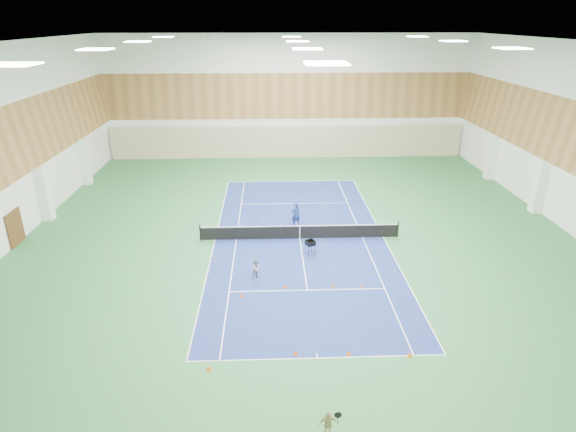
{
  "coord_description": "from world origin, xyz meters",
  "views": [
    {
      "loc": [
        -1.9,
        -28.27,
        13.28
      ],
      "look_at": [
        -0.8,
        -0.93,
        2.0
      ],
      "focal_mm": 30.0,
      "sensor_mm": 36.0,
      "label": 1
    }
  ],
  "objects": [
    {
      "name": "room_shell",
      "position": [
        0.0,
        0.0,
        6.0
      ],
      "size": [
        36.0,
        40.0,
        12.0
      ],
      "primitive_type": null,
      "color": "white",
      "rests_on": "ground"
    },
    {
      "name": "child_court",
      "position": [
        -2.68,
        -4.97,
        0.6
      ],
      "size": [
        0.74,
        0.7,
        1.2
      ],
      "primitive_type": "imported",
      "rotation": [
        0.0,
        0.0,
        0.6
      ],
      "color": "#9A99A2",
      "rests_on": "ground"
    },
    {
      "name": "ground",
      "position": [
        0.0,
        0.0,
        0.0
      ],
      "size": [
        40.0,
        40.0,
        0.0
      ],
      "primitive_type": "plane",
      "color": "#2D6A39",
      "rests_on": "ground"
    },
    {
      "name": "cone_base_a",
      "position": [
        -4.49,
        -12.46,
        0.12
      ],
      "size": [
        0.22,
        0.22,
        0.24
      ],
      "primitive_type": "cone",
      "color": "orange",
      "rests_on": "ground"
    },
    {
      "name": "wood_cladding",
      "position": [
        0.0,
        0.0,
        8.0
      ],
      "size": [
        36.0,
        40.0,
        8.0
      ],
      "primitive_type": null,
      "color": "#A16D3B",
      "rests_on": "room_shell"
    },
    {
      "name": "coach",
      "position": [
        -0.15,
        2.12,
        0.85
      ],
      "size": [
        0.72,
        0.58,
        1.7
      ],
      "primitive_type": "imported",
      "rotation": [
        0.0,
        0.0,
        3.46
      ],
      "color": "navy",
      "rests_on": "ground"
    },
    {
      "name": "back_curtain",
      "position": [
        0.0,
        19.75,
        1.6
      ],
      "size": [
        35.4,
        0.16,
        3.2
      ],
      "primitive_type": "cube",
      "color": "#C6B793",
      "rests_on": "ground"
    },
    {
      "name": "door_left_b",
      "position": [
        -17.92,
        0.0,
        1.1
      ],
      "size": [
        0.08,
        1.8,
        2.2
      ],
      "primitive_type": "cube",
      "color": "#593319",
      "rests_on": "ground"
    },
    {
      "name": "cone_svc_d",
      "position": [
        2.94,
        -6.21,
        0.09
      ],
      "size": [
        0.17,
        0.17,
        0.19
      ],
      "primitive_type": "cone",
      "color": "orange",
      "rests_on": "ground"
    },
    {
      "name": "ball_cart",
      "position": [
        0.49,
        -2.22,
        0.46
      ],
      "size": [
        0.7,
        0.7,
        0.92
      ],
      "primitive_type": null,
      "rotation": [
        0.0,
        0.0,
        0.43
      ],
      "color": "black",
      "rests_on": "ground"
    },
    {
      "name": "cone_svc_c",
      "position": [
        1.42,
        -6.06,
        0.11
      ],
      "size": [
        0.19,
        0.19,
        0.21
      ],
      "primitive_type": "cone",
      "color": "orange",
      "rests_on": "ground"
    },
    {
      "name": "cone_base_b",
      "position": [
        -0.91,
        -11.61,
        0.12
      ],
      "size": [
        0.21,
        0.21,
        0.23
      ],
      "primitive_type": "cone",
      "color": "#FF4C0D",
      "rests_on": "ground"
    },
    {
      "name": "cone_base_c",
      "position": [
        1.36,
        -11.71,
        0.12
      ],
      "size": [
        0.22,
        0.22,
        0.24
      ],
      "primitive_type": "cone",
      "color": "#F45B0C",
      "rests_on": "ground"
    },
    {
      "name": "tennis_balls_scatter",
      "position": [
        0.0,
        0.0,
        0.05
      ],
      "size": [
        10.57,
        22.77,
        0.07
      ],
      "primitive_type": null,
      "color": "#DBF129",
      "rests_on": "ground"
    },
    {
      "name": "cone_svc_a",
      "position": [
        -3.41,
        -6.9,
        0.11
      ],
      "size": [
        0.19,
        0.19,
        0.21
      ],
      "primitive_type": "cone",
      "color": "orange",
      "rests_on": "ground"
    },
    {
      "name": "cone_base_d",
      "position": [
        3.91,
        -11.93,
        0.12
      ],
      "size": [
        0.22,
        0.22,
        0.24
      ],
      "primitive_type": "cone",
      "color": "#FB630D",
      "rests_on": "ground"
    },
    {
      "name": "cone_svc_b",
      "position": [
        -1.16,
        -6.07,
        0.11
      ],
      "size": [
        0.2,
        0.2,
        0.22
      ],
      "primitive_type": "cone",
      "color": "#FF4B0D",
      "rests_on": "ground"
    },
    {
      "name": "child_apron",
      "position": [
        -0.05,
        -15.93,
        0.53
      ],
      "size": [
        0.65,
        0.34,
        1.06
      ],
      "primitive_type": "imported",
      "rotation": [
        0.0,
        0.0,
        0.13
      ],
      "color": "tan",
      "rests_on": "ground"
    },
    {
      "name": "tennis_net",
      "position": [
        0.0,
        0.0,
        0.55
      ],
      "size": [
        12.8,
        0.1,
        1.1
      ],
      "primitive_type": null,
      "color": "black",
      "rests_on": "ground"
    },
    {
      "name": "ceiling_light_grid",
      "position": [
        0.0,
        0.0,
        11.92
      ],
      "size": [
        21.4,
        25.4,
        0.06
      ],
      "primitive_type": null,
      "color": "white",
      "rests_on": "room_shell"
    },
    {
      "name": "court_surface",
      "position": [
        0.0,
        0.0,
        0.01
      ],
      "size": [
        10.97,
        23.77,
        0.01
      ],
      "primitive_type": "cube",
      "color": "navy",
      "rests_on": "ground"
    }
  ]
}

